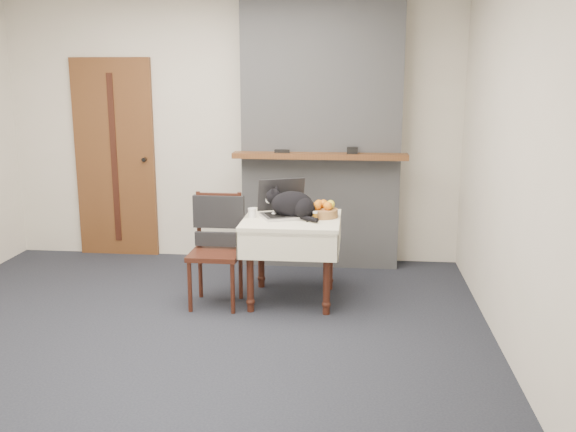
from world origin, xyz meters
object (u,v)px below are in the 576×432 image
object	(u,v)px
door	(115,158)
fruit_basket	(323,210)
laptop	(285,207)
cat	(293,205)
pill_bottle	(315,216)
side_table	(292,231)
chair	(217,233)
cream_jar	(252,213)

from	to	relation	value
door	fruit_basket	size ratio (longest dim) A/B	8.37
laptop	door	bearing A→B (deg)	125.51
door	cat	world-z (taller)	door
pill_bottle	side_table	bearing A→B (deg)	155.85
laptop	chair	distance (m)	0.59
laptop	fruit_basket	world-z (taller)	laptop
pill_bottle	fruit_basket	world-z (taller)	fruit_basket
side_table	door	bearing A→B (deg)	147.78
side_table	cat	bearing A→B (deg)	25.20
cream_jar	side_table	bearing A→B (deg)	1.60
door	pill_bottle	distance (m)	2.50
side_table	cream_jar	xyz separation A→B (m)	(-0.33, -0.01, 0.15)
laptop	pill_bottle	distance (m)	0.32
pill_bottle	chair	bearing A→B (deg)	-179.63
fruit_basket	side_table	bearing A→B (deg)	-165.42
laptop	pill_bottle	xyz separation A→B (m)	(0.26, -0.17, -0.03)
side_table	cream_jar	bearing A→B (deg)	-178.40
cat	chair	bearing A→B (deg)	-151.41
cat	pill_bottle	size ratio (longest dim) A/B	6.12
chair	fruit_basket	bearing A→B (deg)	10.91
side_table	laptop	xyz separation A→B (m)	(-0.07, 0.08, 0.19)
laptop	chair	world-z (taller)	laptop
laptop	fruit_basket	size ratio (longest dim) A/B	2.09
pill_bottle	fruit_basket	distance (m)	0.16
cat	cream_jar	xyz separation A→B (m)	(-0.34, -0.01, -0.07)
chair	laptop	bearing A→B (deg)	18.76
cat	fruit_basket	world-z (taller)	cat
side_table	fruit_basket	size ratio (longest dim) A/B	3.26
pill_bottle	fruit_basket	size ratio (longest dim) A/B	0.32
door	cat	bearing A→B (deg)	-32.01
laptop	fruit_basket	xyz separation A→B (m)	(0.32, -0.02, -0.02)
side_table	pill_bottle	bearing A→B (deg)	-24.15
door	pill_bottle	xyz separation A→B (m)	(2.12, -1.30, -0.26)
fruit_basket	door	bearing A→B (deg)	152.18
cat	pill_bottle	distance (m)	0.22
laptop	cat	size ratio (longest dim) A/B	1.07
door	laptop	size ratio (longest dim) A/B	4.00
door	fruit_basket	distance (m)	2.47
fruit_basket	chair	world-z (taller)	chair
cat	door	bearing A→B (deg)	167.60
cat	fruit_basket	bearing A→B (deg)	33.76
door	cream_jar	world-z (taller)	door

